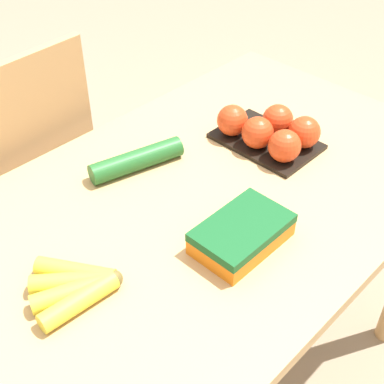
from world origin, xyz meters
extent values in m
cube|color=tan|center=(0.00, 0.00, 0.75)|extent=(1.31, 0.74, 0.03)
cylinder|color=tan|center=(0.59, 0.31, 0.37)|extent=(0.06, 0.06, 0.73)
cube|color=tan|center=(-0.13, 0.63, 0.46)|extent=(0.44, 0.42, 0.03)
cube|color=tan|center=(-0.12, 0.44, 0.72)|extent=(0.39, 0.04, 0.50)
cylinder|color=tan|center=(0.04, 0.81, 0.22)|extent=(0.04, 0.04, 0.45)
cylinder|color=tan|center=(0.06, 0.47, 0.22)|extent=(0.04, 0.04, 0.45)
cylinder|color=tan|center=(-0.30, 0.45, 0.22)|extent=(0.04, 0.04, 0.45)
sphere|color=brown|center=(-0.26, -0.06, 0.78)|extent=(0.03, 0.03, 0.03)
cylinder|color=yellow|center=(-0.29, 0.01, 0.78)|extent=(0.11, 0.14, 0.04)
cylinder|color=yellow|center=(-0.31, -0.01, 0.78)|extent=(0.13, 0.12, 0.04)
cylinder|color=yellow|center=(-0.32, -0.03, 0.78)|extent=(0.15, 0.09, 0.04)
cylinder|color=yellow|center=(-0.33, -0.05, 0.78)|extent=(0.15, 0.04, 0.04)
cube|color=black|center=(0.28, 0.03, 0.77)|extent=(0.16, 0.24, 0.01)
sphere|color=red|center=(0.25, -0.05, 0.81)|extent=(0.08, 0.08, 0.08)
sphere|color=red|center=(0.32, -0.05, 0.81)|extent=(0.08, 0.08, 0.08)
sphere|color=red|center=(0.25, 0.03, 0.81)|extent=(0.08, 0.08, 0.08)
sphere|color=red|center=(0.32, 0.03, 0.81)|extent=(0.08, 0.08, 0.08)
sphere|color=red|center=(0.25, 0.10, 0.81)|extent=(0.08, 0.08, 0.08)
cube|color=orange|center=(-0.02, -0.15, 0.79)|extent=(0.19, 0.12, 0.05)
cube|color=#145123|center=(-0.02, -0.15, 0.80)|extent=(0.19, 0.12, 0.02)
cylinder|color=#236028|center=(0.00, 0.17, 0.78)|extent=(0.22, 0.10, 0.05)
camera|label=1|loc=(-0.61, -0.59, 1.50)|focal=50.00mm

